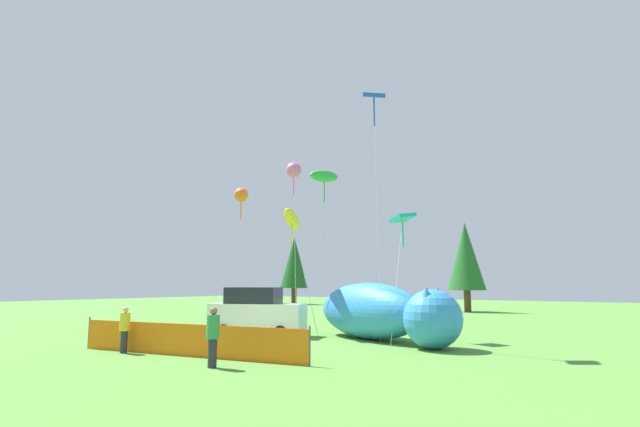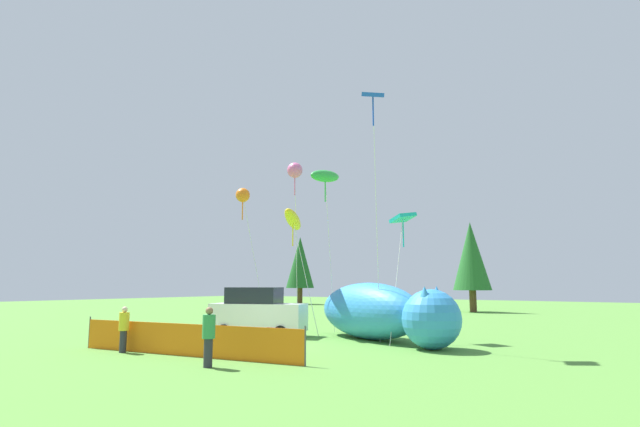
% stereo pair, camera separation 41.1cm
% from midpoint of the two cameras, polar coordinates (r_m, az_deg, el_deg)
% --- Properties ---
extents(ground_plane, '(120.00, 120.00, 0.00)m').
position_cam_midpoint_polar(ground_plane, '(19.69, -9.08, -14.82)').
color(ground_plane, '#548C38').
extents(parked_car, '(4.57, 3.13, 2.20)m').
position_cam_midpoint_polar(parked_car, '(23.44, -7.74, -11.15)').
color(parked_car, white).
rests_on(parked_car, ground).
extents(folding_chair, '(0.50, 0.51, 0.89)m').
position_cam_midpoint_polar(folding_chair, '(17.53, -5.57, -14.03)').
color(folding_chair, maroon).
rests_on(folding_chair, ground).
extents(inflatable_cat, '(8.19, 5.20, 2.41)m').
position_cam_midpoint_polar(inflatable_cat, '(21.55, 6.21, -11.31)').
color(inflatable_cat, '#338CD8').
rests_on(inflatable_cat, ground).
extents(safety_fence, '(9.09, 1.51, 1.15)m').
position_cam_midpoint_polar(safety_fence, '(17.58, -15.73, -13.75)').
color(safety_fence, orange).
rests_on(safety_fence, ground).
extents(spectator_in_green_shirt, '(0.34, 0.34, 1.57)m').
position_cam_midpoint_polar(spectator_in_green_shirt, '(19.02, -22.02, -12.00)').
color(spectator_in_green_shirt, '#2D2D38').
rests_on(spectator_in_green_shirt, ground).
extents(spectator_in_black_shirt, '(0.37, 0.37, 1.69)m').
position_cam_midpoint_polar(spectator_in_black_shirt, '(15.03, -12.93, -13.32)').
color(spectator_in_black_shirt, '#2D2D38').
rests_on(spectator_in_black_shirt, ground).
extents(kite_teal_diamond, '(1.23, 3.08, 5.49)m').
position_cam_midpoint_polar(kite_teal_diamond, '(22.36, 8.89, -0.72)').
color(kite_teal_diamond, silver).
rests_on(kite_teal_diamond, ground).
extents(kite_orange_flower, '(1.30, 1.43, 7.33)m').
position_cam_midpoint_polar(kite_orange_flower, '(26.34, -9.43, 2.03)').
color(kite_orange_flower, silver).
rests_on(kite_orange_flower, ground).
extents(kite_green_fish, '(0.78, 2.26, 8.16)m').
position_cam_midpoint_polar(kite_green_fish, '(24.92, 0.01, 4.24)').
color(kite_green_fish, silver).
rests_on(kite_green_fish, ground).
extents(kite_yellow_hero, '(2.82, 3.00, 6.08)m').
position_cam_midpoint_polar(kite_yellow_hero, '(24.50, -3.70, -0.73)').
color(kite_yellow_hero, silver).
rests_on(kite_yellow_hero, ground).
extents(kite_blue_box, '(1.23, 1.97, 10.24)m').
position_cam_midpoint_polar(kite_blue_box, '(20.87, 5.62, 12.70)').
color(kite_blue_box, silver).
rests_on(kite_blue_box, ground).
extents(kite_pink_octopus, '(0.89, 1.33, 8.50)m').
position_cam_midpoint_polar(kite_pink_octopus, '(25.53, -3.49, 4.87)').
color(kite_pink_octopus, silver).
rests_on(kite_pink_octopus, ground).
extents(horizon_tree_east, '(3.30, 3.30, 7.87)m').
position_cam_midpoint_polar(horizon_tree_east, '(59.10, -3.17, -5.63)').
color(horizon_tree_east, brown).
rests_on(horizon_tree_east, ground).
extents(horizon_tree_west, '(3.21, 3.21, 7.66)m').
position_cam_midpoint_polar(horizon_tree_west, '(44.89, 16.06, -4.73)').
color(horizon_tree_west, brown).
rests_on(horizon_tree_west, ground).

